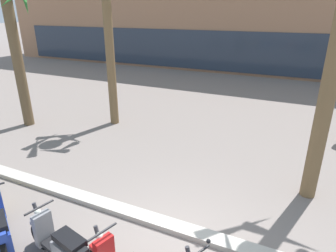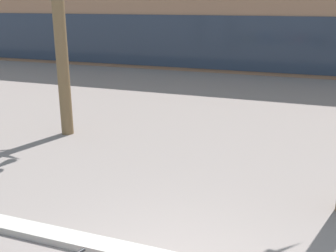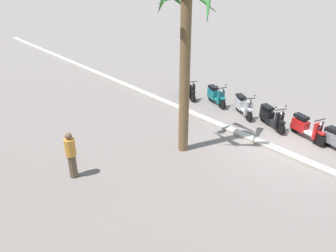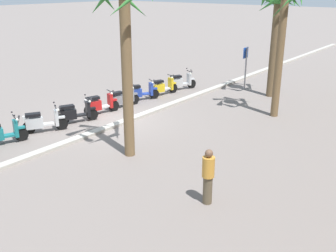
% 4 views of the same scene
% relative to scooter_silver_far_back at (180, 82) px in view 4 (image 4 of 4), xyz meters
% --- Properties ---
extents(ground_plane, '(200.00, 200.00, 0.00)m').
position_rel_scooter_silver_far_back_xyz_m(ground_plane, '(6.18, 1.00, -0.46)').
color(ground_plane, slate).
extents(curb_strip, '(60.00, 0.36, 0.12)m').
position_rel_scooter_silver_far_back_xyz_m(curb_strip, '(6.18, 1.52, -0.40)').
color(curb_strip, '#ADA89E').
rests_on(curb_strip, ground).
extents(scooter_silver_far_back, '(1.62, 0.91, 1.17)m').
position_rel_scooter_silver_far_back_xyz_m(scooter_silver_far_back, '(0.00, 0.00, 0.00)').
color(scooter_silver_far_back, black).
rests_on(scooter_silver_far_back, ground).
extents(scooter_yellow_tail_end, '(1.74, 0.73, 1.04)m').
position_rel_scooter_silver_far_back_xyz_m(scooter_yellow_tail_end, '(1.56, -0.08, -0.00)').
color(scooter_yellow_tail_end, black).
rests_on(scooter_yellow_tail_end, ground).
extents(scooter_blue_last_in_row, '(1.60, 1.02, 1.04)m').
position_rel_scooter_silver_far_back_xyz_m(scooter_blue_last_in_row, '(3.07, -0.34, -0.01)').
color(scooter_blue_last_in_row, black).
rests_on(scooter_blue_last_in_row, ground).
extents(scooter_grey_mid_rear, '(1.73, 0.69, 1.04)m').
position_rel_scooter_silver_far_back_xyz_m(scooter_grey_mid_rear, '(4.55, -0.21, -0.01)').
color(scooter_grey_mid_rear, black).
rests_on(scooter_grey_mid_rear, ground).
extents(scooter_red_gap_after_mid, '(1.73, 0.77, 1.04)m').
position_rel_scooter_silver_far_back_xyz_m(scooter_red_gap_after_mid, '(5.98, -0.29, 0.01)').
color(scooter_red_gap_after_mid, black).
rests_on(scooter_red_gap_after_mid, ground).
extents(scooter_black_second_in_line, '(1.69, 0.91, 1.17)m').
position_rel_scooter_silver_far_back_xyz_m(scooter_black_second_in_line, '(7.50, -0.17, -0.01)').
color(scooter_black_second_in_line, black).
rests_on(scooter_black_second_in_line, ground).
extents(scooter_silver_mid_centre, '(1.61, 1.02, 1.17)m').
position_rel_scooter_silver_far_back_xyz_m(scooter_silver_mid_centre, '(9.08, -0.31, -0.00)').
color(scooter_silver_mid_centre, black).
rests_on(scooter_silver_mid_centre, ground).
extents(scooter_teal_mid_front, '(1.65, 0.82, 1.17)m').
position_rel_scooter_silver_far_back_xyz_m(scooter_teal_mid_front, '(10.83, -0.36, 0.00)').
color(scooter_teal_mid_front, black).
rests_on(scooter_teal_mid_front, ground).
extents(crossing_sign, '(0.60, 0.13, 2.40)m').
position_rel_scooter_silver_far_back_xyz_m(crossing_sign, '(-2.42, 2.82, 1.05)').
color(crossing_sign, '#939399').
rests_on(crossing_sign, ground).
extents(palm_tree_mid_walkway, '(2.05, 2.04, 6.09)m').
position_rel_scooter_silver_far_back_xyz_m(palm_tree_mid_walkway, '(1.16, 6.25, 4.07)').
color(palm_tree_mid_walkway, brown).
rests_on(palm_tree_mid_walkway, ground).
extents(palm_tree_far_corner, '(2.44, 2.45, 6.19)m').
position_rel_scooter_silver_far_back_xyz_m(palm_tree_far_corner, '(8.52, 4.10, 4.08)').
color(palm_tree_far_corner, brown).
rests_on(palm_tree_far_corner, ground).
extents(palm_tree_by_mall_entrance, '(2.26, 2.33, 5.62)m').
position_rel_scooter_silver_far_back_xyz_m(palm_tree_by_mall_entrance, '(-1.92, 4.63, 3.70)').
color(palm_tree_by_mall_entrance, brown).
rests_on(palm_tree_by_mall_entrance, ground).
extents(pedestrian_by_palm_tree, '(0.34, 0.34, 1.61)m').
position_rel_scooter_silver_far_back_xyz_m(pedestrian_by_palm_tree, '(9.55, 8.05, 0.39)').
color(pedestrian_by_palm_tree, brown).
rests_on(pedestrian_by_palm_tree, ground).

